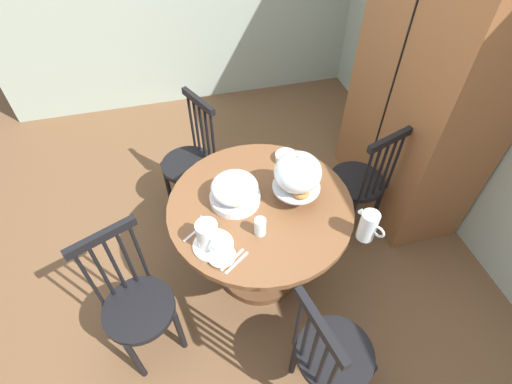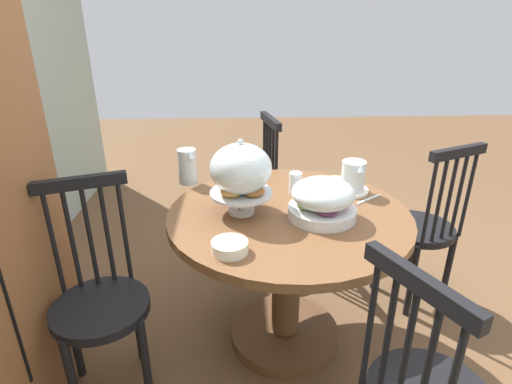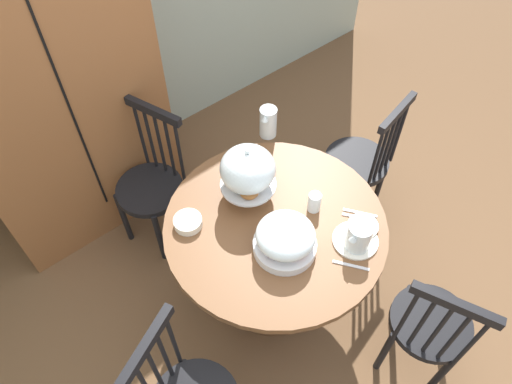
# 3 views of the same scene
# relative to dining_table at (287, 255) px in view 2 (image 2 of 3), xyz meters

# --- Properties ---
(ground_plane) EXTENTS (10.00, 10.00, 0.00)m
(ground_plane) POSITION_rel_dining_table_xyz_m (0.03, -0.19, -0.51)
(ground_plane) COLOR brown
(dining_table) EXTENTS (1.11, 1.11, 0.74)m
(dining_table) POSITION_rel_dining_table_xyz_m (0.00, 0.00, 0.00)
(dining_table) COLOR brown
(dining_table) RESTS_ON ground_plane
(windsor_chair_near_window) EXTENTS (0.43, 0.43, 0.97)m
(windsor_chair_near_window) POSITION_rel_dining_table_xyz_m (-0.26, 0.81, -0.05)
(windsor_chair_near_window) COLOR black
(windsor_chair_near_window) RESTS_ON ground_plane
(windsor_chair_facing_door) EXTENTS (0.44, 0.44, 0.97)m
(windsor_chair_facing_door) POSITION_rel_dining_table_xyz_m (0.31, -0.79, -0.05)
(windsor_chair_facing_door) COLOR black
(windsor_chair_facing_door) RESTS_ON ground_plane
(windsor_chair_far_side) EXTENTS (0.41, 0.41, 0.97)m
(windsor_chair_far_side) POSITION_rel_dining_table_xyz_m (0.84, 0.15, -0.05)
(windsor_chair_far_side) COLOR black
(windsor_chair_far_side) RESTS_ON ground_plane
(pastry_stand_with_dome) EXTENTS (0.28, 0.28, 0.34)m
(pastry_stand_with_dome) POSITION_rel_dining_table_xyz_m (0.00, 0.22, 0.43)
(pastry_stand_with_dome) COLOR silver
(pastry_stand_with_dome) RESTS_ON dining_table
(fruit_platter_covered) EXTENTS (0.30, 0.30, 0.18)m
(fruit_platter_covered) POSITION_rel_dining_table_xyz_m (-0.06, -0.14, 0.32)
(fruit_platter_covered) COLOR silver
(fruit_platter_covered) RESTS_ON dining_table
(orange_juice_pitcher) EXTENTS (0.20, 0.12, 0.17)m
(orange_juice_pitcher) POSITION_rel_dining_table_xyz_m (0.21, -0.34, 0.31)
(orange_juice_pitcher) COLOR silver
(orange_juice_pitcher) RESTS_ON dining_table
(milk_pitcher) EXTENTS (0.17, 0.11, 0.19)m
(milk_pitcher) POSITION_rel_dining_table_xyz_m (0.37, 0.49, 0.32)
(milk_pitcher) COLOR silver
(milk_pitcher) RESTS_ON dining_table
(china_plate_large) EXTENTS (0.22, 0.22, 0.01)m
(china_plate_large) POSITION_rel_dining_table_xyz_m (0.23, -0.32, 0.24)
(china_plate_large) COLOR white
(china_plate_large) RESTS_ON dining_table
(china_plate_small) EXTENTS (0.15, 0.15, 0.01)m
(china_plate_small) POSITION_rel_dining_table_xyz_m (0.31, -0.29, 0.25)
(china_plate_small) COLOR white
(china_plate_small) RESTS_ON china_plate_large
(cereal_bowl) EXTENTS (0.14, 0.14, 0.04)m
(cereal_bowl) POSITION_rel_dining_table_xyz_m (-0.34, 0.26, 0.26)
(cereal_bowl) COLOR white
(cereal_bowl) RESTS_ON dining_table
(drinking_glass) EXTENTS (0.06, 0.06, 0.11)m
(drinking_glass) POSITION_rel_dining_table_xyz_m (0.20, -0.06, 0.29)
(drinking_glass) COLOR silver
(drinking_glass) RESTS_ON dining_table
(table_knife) EXTENTS (0.11, 0.15, 0.01)m
(table_knife) POSITION_rel_dining_table_xyz_m (0.34, -0.24, 0.24)
(table_knife) COLOR silver
(table_knife) RESTS_ON dining_table
(dinner_fork) EXTENTS (0.11, 0.15, 0.01)m
(dinner_fork) POSITION_rel_dining_table_xyz_m (0.36, -0.22, 0.24)
(dinner_fork) COLOR silver
(dinner_fork) RESTS_ON dining_table
(soup_spoon) EXTENTS (0.11, 0.15, 0.01)m
(soup_spoon) POSITION_rel_dining_table_xyz_m (0.11, -0.40, 0.24)
(soup_spoon) COLOR silver
(soup_spoon) RESTS_ON dining_table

